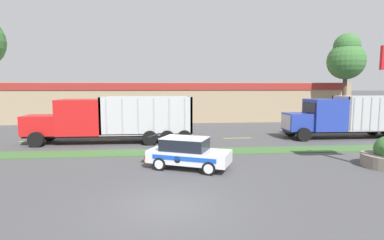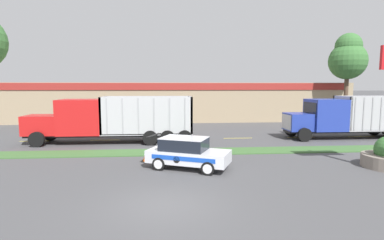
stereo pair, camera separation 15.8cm
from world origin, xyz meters
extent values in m
plane|color=#474749|center=(0.00, 0.00, 0.00)|extent=(600.00, 600.00, 0.00)
cube|color=#3D6633|center=(0.00, 8.68, 0.03)|extent=(120.00, 1.95, 0.06)
cube|color=yellow|center=(-10.26, 13.66, 0.00)|extent=(2.40, 0.14, 0.01)
cube|color=yellow|center=(-4.86, 13.66, 0.00)|extent=(2.40, 0.14, 0.01)
cube|color=yellow|center=(0.54, 13.66, 0.00)|extent=(2.40, 0.14, 0.01)
cube|color=yellow|center=(5.94, 13.66, 0.00)|extent=(2.40, 0.14, 0.01)
cube|color=yellow|center=(11.34, 13.66, 0.00)|extent=(2.40, 0.14, 0.01)
cube|color=yellow|center=(16.74, 13.66, 0.00)|extent=(2.40, 0.14, 0.01)
cube|color=black|center=(14.93, 12.95, 0.62)|extent=(10.32, 1.40, 0.18)
cube|color=#23389E|center=(10.72, 12.95, 1.41)|extent=(1.91, 2.09, 1.39)
cube|color=#B7B7BC|center=(9.74, 12.95, 1.41)|extent=(0.06, 1.78, 1.18)
cube|color=#23389E|center=(13.01, 12.95, 1.98)|extent=(2.67, 2.54, 2.52)
cube|color=black|center=(11.65, 12.95, 2.42)|extent=(0.04, 2.16, 1.14)
cylinder|color=silver|center=(14.45, 12.12, 2.59)|extent=(0.14, 0.14, 1.23)
cube|color=#ADADB2|center=(17.22, 12.95, 0.77)|extent=(5.74, 2.54, 0.12)
cube|color=#ADADB2|center=(14.43, 12.95, 2.13)|extent=(0.16, 2.54, 2.71)
cube|color=#ADADB2|center=(17.22, 11.75, 2.13)|extent=(5.74, 0.16, 2.71)
cube|color=#ADADB2|center=(17.22, 14.14, 2.13)|extent=(5.74, 0.16, 2.71)
cube|color=#99999E|center=(14.71, 11.65, 2.13)|extent=(0.10, 0.04, 2.58)
cube|color=#99999E|center=(15.42, 11.65, 2.13)|extent=(0.10, 0.04, 2.58)
cube|color=#99999E|center=(16.14, 11.65, 2.13)|extent=(0.10, 0.04, 2.58)
cube|color=#99999E|center=(16.86, 11.65, 2.13)|extent=(0.10, 0.04, 2.58)
cylinder|color=black|center=(10.72, 11.69, 0.53)|extent=(1.07, 0.30, 1.07)
cylinder|color=black|center=(10.72, 14.20, 0.53)|extent=(1.07, 0.30, 1.07)
cylinder|color=black|center=(18.24, 14.20, 0.53)|extent=(1.07, 0.30, 1.07)
cube|color=black|center=(-4.20, 12.51, 0.63)|extent=(12.33, 1.42, 0.18)
cube|color=red|center=(-9.12, 12.51, 1.43)|extent=(2.50, 2.11, 1.42)
cube|color=#B7B7BC|center=(-10.40, 12.51, 1.43)|extent=(0.06, 1.80, 1.21)
cube|color=red|center=(-6.31, 12.51, 2.01)|extent=(3.12, 2.57, 2.59)
cube|color=black|center=(-7.89, 12.51, 2.46)|extent=(0.04, 2.19, 1.16)
cylinder|color=silver|center=(-4.65, 11.68, 2.74)|extent=(0.14, 0.14, 1.46)
cube|color=#B7B7BC|center=(-1.40, 12.51, 0.78)|extent=(6.72, 2.57, 0.12)
cube|color=#B7B7BC|center=(-4.67, 12.51, 2.14)|extent=(0.16, 2.57, 2.73)
cube|color=#B7B7BC|center=(1.88, 12.51, 2.14)|extent=(0.16, 2.57, 2.73)
cube|color=#B7B7BC|center=(-1.40, 11.31, 2.14)|extent=(6.72, 0.16, 2.73)
cube|color=#B7B7BC|center=(-1.40, 13.72, 2.14)|extent=(6.72, 0.16, 2.73)
cube|color=#A3A3A8|center=(-4.19, 11.21, 2.14)|extent=(0.10, 0.04, 2.59)
cube|color=#A3A3A8|center=(-3.08, 11.21, 2.14)|extent=(0.10, 0.04, 2.59)
cube|color=#A3A3A8|center=(-1.96, 11.21, 2.14)|extent=(0.10, 0.04, 2.59)
cube|color=#A3A3A8|center=(-0.84, 11.21, 2.14)|extent=(0.10, 0.04, 2.59)
cube|color=#A3A3A8|center=(0.28, 11.21, 2.14)|extent=(0.10, 0.04, 2.59)
cube|color=#A3A3A8|center=(1.40, 11.21, 2.14)|extent=(0.10, 0.04, 2.59)
cylinder|color=black|center=(-9.12, 11.25, 0.54)|extent=(1.08, 0.30, 1.08)
cylinder|color=black|center=(-9.12, 13.78, 0.54)|extent=(1.08, 0.30, 1.08)
cylinder|color=black|center=(1.36, 11.25, 0.54)|extent=(1.08, 0.30, 1.08)
cylinder|color=black|center=(1.36, 13.78, 0.54)|extent=(1.08, 0.30, 1.08)
cylinder|color=black|center=(0.10, 11.25, 0.54)|extent=(1.08, 0.30, 1.08)
cylinder|color=black|center=(0.10, 13.78, 0.54)|extent=(1.08, 0.30, 1.08)
cylinder|color=black|center=(-1.15, 11.25, 0.54)|extent=(1.08, 0.30, 1.08)
cylinder|color=black|center=(-1.15, 13.78, 0.54)|extent=(1.08, 0.30, 1.08)
cube|color=silver|center=(1.20, 4.82, 0.65)|extent=(4.57, 3.36, 0.64)
cube|color=black|center=(0.97, 4.92, 1.28)|extent=(2.75, 2.39, 0.61)
cube|color=silver|center=(0.97, 4.92, 1.60)|extent=(2.75, 2.39, 0.04)
cube|color=black|center=(-0.63, 5.63, 1.64)|extent=(0.77, 1.40, 0.03)
cube|color=blue|center=(0.82, 3.98, 0.71)|extent=(3.07, 1.38, 0.22)
cylinder|color=black|center=(0.54, 4.11, 0.65)|extent=(0.32, 0.15, 0.35)
cylinder|color=black|center=(2.03, 3.50, 0.33)|extent=(0.69, 0.45, 0.67)
cylinder|color=silver|center=(1.99, 3.40, 0.33)|extent=(0.43, 0.20, 0.47)
cylinder|color=black|center=(2.73, 5.08, 0.33)|extent=(0.69, 0.45, 0.67)
cylinder|color=silver|center=(2.78, 5.17, 0.33)|extent=(0.43, 0.20, 0.47)
cylinder|color=black|center=(-0.34, 4.56, 0.33)|extent=(0.69, 0.45, 0.67)
cylinder|color=silver|center=(-0.39, 4.46, 0.33)|extent=(0.43, 0.20, 0.47)
cylinder|color=black|center=(0.36, 6.13, 0.33)|extent=(0.69, 0.45, 0.67)
cylinder|color=silver|center=(0.40, 6.23, 0.33)|extent=(0.43, 0.20, 0.47)
cube|color=black|center=(-1.12, 6.48, 0.01)|extent=(0.52, 0.52, 0.03)
cone|color=#EA5B14|center=(-1.12, 6.48, 0.33)|extent=(0.40, 0.40, 0.61)
cylinder|color=white|center=(-1.12, 6.48, 0.39)|extent=(0.22, 0.22, 0.07)
cube|color=#9E896B|center=(1.45, 30.20, 2.36)|extent=(42.30, 12.00, 4.72)
cube|color=maroon|center=(1.45, 24.15, 4.27)|extent=(40.18, 0.10, 0.80)
cylinder|color=brown|center=(20.33, 22.04, 2.99)|extent=(0.46, 0.46, 5.98)
sphere|color=#386B33|center=(20.33, 22.04, 7.11)|extent=(4.09, 4.09, 4.09)
sphere|color=#386B33|center=(20.33, 22.04, 8.75)|extent=(2.87, 2.87, 2.87)
camera|label=1|loc=(-0.06, -10.41, 4.26)|focal=28.00mm
camera|label=2|loc=(0.10, -10.43, 4.26)|focal=28.00mm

